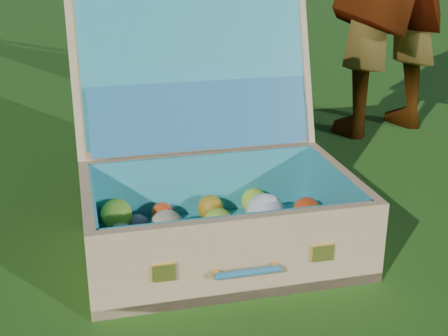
# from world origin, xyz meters

# --- Properties ---
(ground) EXTENTS (60.00, 60.00, 0.00)m
(ground) POSITION_xyz_m (0.00, 0.00, 0.00)
(ground) COLOR #215114
(ground) RESTS_ON ground
(stray_ball) EXTENTS (0.06, 0.06, 0.06)m
(stray_ball) POSITION_xyz_m (-0.41, 0.05, 0.03)
(stray_ball) COLOR #3A5A99
(stray_ball) RESTS_ON ground
(suitcase) EXTENTS (0.81, 0.78, 0.61)m
(suitcase) POSITION_xyz_m (-0.22, 0.07, 0.17)
(suitcase) COLOR tan
(suitcase) RESTS_ON ground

